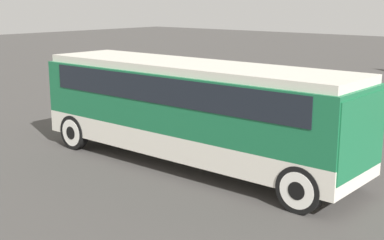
{
  "coord_description": "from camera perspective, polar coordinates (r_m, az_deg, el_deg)",
  "views": [
    {
      "loc": [
        9.82,
        -11.47,
        4.75
      ],
      "look_at": [
        0.0,
        0.0,
        1.36
      ],
      "focal_mm": 50.0,
      "sensor_mm": 36.0,
      "label": 1
    }
  ],
  "objects": [
    {
      "name": "ground_plane",
      "position": [
        15.83,
        -0.0,
        -4.8
      ],
      "size": [
        120.0,
        120.0,
        0.0
      ],
      "primitive_type": "plane",
      "color": "#423F3D"
    },
    {
      "name": "tour_bus",
      "position": [
        15.32,
        0.27,
        1.67
      ],
      "size": [
        10.25,
        2.64,
        3.01
      ],
      "color": "silver",
      "rests_on": "ground_plane"
    },
    {
      "name": "parked_car_mid",
      "position": [
        23.95,
        1.44,
        2.93
      ],
      "size": [
        4.03,
        1.9,
        1.41
      ],
      "color": "silver",
      "rests_on": "ground_plane"
    }
  ]
}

